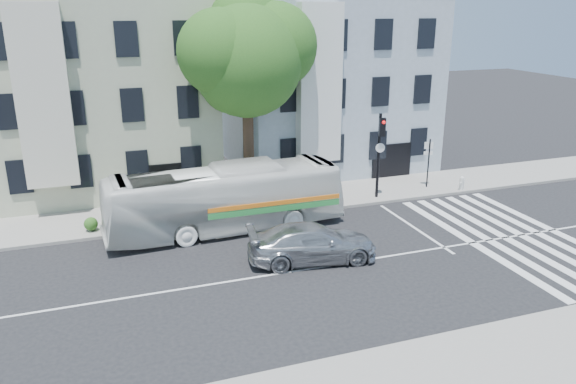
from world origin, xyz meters
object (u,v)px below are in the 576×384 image
sedan (312,243)px  fire_hydrant (462,183)px  traffic_signal (380,145)px  bus (225,199)px

sedan → fire_hydrant: (11.38, 5.56, -0.23)m
sedan → fire_hydrant: size_ratio=6.80×
sedan → traffic_signal: traffic_signal is taller
sedan → traffic_signal: 8.90m
traffic_signal → sedan: bearing=-121.9°
traffic_signal → fire_hydrant: size_ratio=6.03×
bus → traffic_signal: 9.08m
bus → traffic_signal: traffic_signal is taller
traffic_signal → fire_hydrant: (5.16, -0.38, -2.52)m
traffic_signal → fire_hydrant: 5.76m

